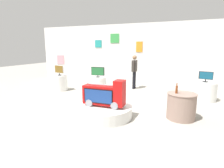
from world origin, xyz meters
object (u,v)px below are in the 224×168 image
at_px(tv_on_right_rear, 206,76).
at_px(side_table_round, 181,106).
at_px(novelty_firetruck_tv, 105,95).
at_px(display_pedestal_left_rear, 60,83).
at_px(display_pedestal_center_rear, 98,85).
at_px(tv_on_left_rear, 59,70).
at_px(tv_on_center_rear, 98,72).
at_px(display_pedestal_right_rear, 204,91).
at_px(shopper_browsing_near_truck, 134,69).
at_px(main_display_pedestal, 104,111).
at_px(bottle_on_side_table, 177,89).

height_order(tv_on_right_rear, side_table_round, tv_on_right_rear).
xyz_separation_m(novelty_firetruck_tv, display_pedestal_left_rear, (-3.22, 2.21, -0.28)).
bearing_deg(display_pedestal_center_rear, side_table_round, -27.44).
xyz_separation_m(tv_on_left_rear, display_pedestal_center_rear, (1.83, 0.20, -0.61)).
xyz_separation_m(novelty_firetruck_tv, tv_on_center_rear, (-1.39, 2.40, 0.30)).
xyz_separation_m(display_pedestal_center_rear, tv_on_center_rear, (-0.00, -0.00, 0.58)).
xyz_separation_m(display_pedestal_left_rear, tv_on_right_rear, (5.94, 0.65, 0.56)).
bearing_deg(display_pedestal_center_rear, display_pedestal_left_rear, -173.95).
relative_size(tv_on_center_rear, display_pedestal_right_rear, 0.69).
bearing_deg(tv_on_center_rear, tv_on_left_rear, -173.95).
bearing_deg(display_pedestal_right_rear, shopper_browsing_near_truck, 161.44).
xyz_separation_m(main_display_pedestal, tv_on_right_rear, (2.74, 2.86, 0.75)).
height_order(display_pedestal_center_rear, tv_on_center_rear, tv_on_center_rear).
distance_m(tv_on_left_rear, tv_on_center_rear, 1.84).
xyz_separation_m(tv_on_left_rear, tv_on_right_rear, (5.94, 0.66, -0.05)).
xyz_separation_m(novelty_firetruck_tv, display_pedestal_center_rear, (-1.39, 2.40, -0.28)).
relative_size(main_display_pedestal, novelty_firetruck_tv, 1.33).
distance_m(tv_on_left_rear, bottle_on_side_table, 5.29).
distance_m(display_pedestal_left_rear, tv_on_right_rear, 6.00).
bearing_deg(display_pedestal_left_rear, bottle_on_side_table, -17.59).
distance_m(tv_on_right_rear, bottle_on_side_table, 2.42).
bearing_deg(tv_on_center_rear, main_display_pedestal, -60.29).
xyz_separation_m(main_display_pedestal, tv_on_center_rear, (-1.36, 2.39, 0.77)).
distance_m(main_display_pedestal, bottle_on_side_table, 2.06).
xyz_separation_m(main_display_pedestal, display_pedestal_left_rear, (-3.19, 2.20, 0.19)).
xyz_separation_m(display_pedestal_center_rear, side_table_round, (3.36, -1.75, 0.02)).
bearing_deg(display_pedestal_right_rear, display_pedestal_left_rear, -173.68).
relative_size(tv_on_left_rear, tv_on_right_rear, 1.25).
bearing_deg(shopper_browsing_near_truck, tv_on_center_rear, -129.52).
height_order(tv_on_left_rear, display_pedestal_center_rear, tv_on_left_rear).
height_order(display_pedestal_center_rear, shopper_browsing_near_truck, shopper_browsing_near_truck).
distance_m(side_table_round, shopper_browsing_near_truck, 3.89).
height_order(novelty_firetruck_tv, display_pedestal_right_rear, novelty_firetruck_tv).
bearing_deg(novelty_firetruck_tv, display_pedestal_right_rear, 46.54).
height_order(novelty_firetruck_tv, tv_on_right_rear, novelty_firetruck_tv).
bearing_deg(shopper_browsing_near_truck, display_pedestal_right_rear, -18.56).
bearing_deg(display_pedestal_center_rear, main_display_pedestal, -60.34).
distance_m(tv_on_left_rear, tv_on_right_rear, 5.97).
bearing_deg(novelty_firetruck_tv, tv_on_right_rear, 46.49).
relative_size(display_pedestal_left_rear, tv_on_right_rear, 1.48).
height_order(display_pedestal_left_rear, display_pedestal_right_rear, same).
relative_size(display_pedestal_right_rear, tv_on_right_rear, 1.78).
bearing_deg(tv_on_left_rear, side_table_round, -16.60).
bearing_deg(tv_on_center_rear, display_pedestal_right_rear, 6.51).
height_order(display_pedestal_right_rear, tv_on_right_rear, tv_on_right_rear).
relative_size(tv_on_center_rear, shopper_browsing_near_truck, 0.36).
relative_size(tv_on_center_rear, tv_on_right_rear, 1.23).
relative_size(display_pedestal_center_rear, shopper_browsing_near_truck, 0.45).
xyz_separation_m(main_display_pedestal, novelty_firetruck_tv, (0.02, -0.01, 0.47)).
distance_m(main_display_pedestal, tv_on_center_rear, 2.86).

